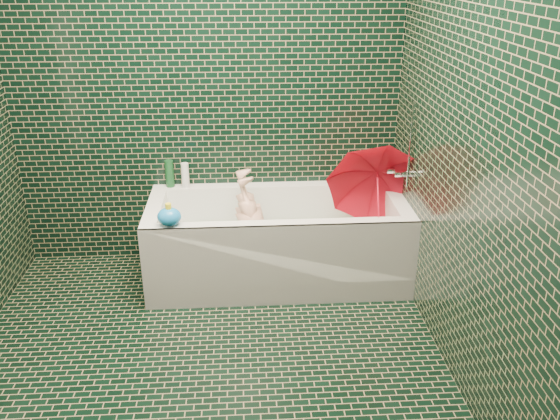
{
  "coord_description": "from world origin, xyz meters",
  "views": [
    {
      "loc": [
        0.23,
        -2.54,
        2.04
      ],
      "look_at": [
        0.45,
        0.82,
        0.58
      ],
      "focal_mm": 38.0,
      "sensor_mm": 36.0,
      "label": 1
    }
  ],
  "objects": [
    {
      "name": "bottle_left_short",
      "position": [
        -0.17,
        1.33,
        0.64
      ],
      "size": [
        0.07,
        0.07,
        0.18
      ],
      "primitive_type": "cylinder",
      "rotation": [
        0.0,
        0.0,
        0.33
      ],
      "color": "white",
      "rests_on": "bathtub"
    },
    {
      "name": "soap_bottle_a",
      "position": [
        1.25,
        1.37,
        0.55
      ],
      "size": [
        0.12,
        0.12,
        0.27
      ],
      "primitive_type": "imported",
      "rotation": [
        0.0,
        0.0,
        0.18
      ],
      "color": "white",
      "rests_on": "bathtub"
    },
    {
      "name": "wall_right",
      "position": [
        1.3,
        0.0,
        1.25
      ],
      "size": [
        0.0,
        2.8,
        2.8
      ],
      "primitive_type": "plane",
      "rotation": [
        1.57,
        0.0,
        -1.57
      ],
      "color": "black",
      "rests_on": "floor"
    },
    {
      "name": "bottle_right_tall",
      "position": [
        1.17,
        1.33,
        0.66
      ],
      "size": [
        0.07,
        0.07,
        0.22
      ],
      "primitive_type": "cylinder",
      "rotation": [
        0.0,
        0.0,
        -0.22
      ],
      "color": "#13431F",
      "rests_on": "bathtub"
    },
    {
      "name": "faucet",
      "position": [
        1.26,
        1.02,
        0.77
      ],
      "size": [
        0.18,
        0.19,
        0.55
      ],
      "color": "silver",
      "rests_on": "wall_right"
    },
    {
      "name": "soap_bottle_b",
      "position": [
        1.25,
        1.34,
        0.55
      ],
      "size": [
        0.09,
        0.09,
        0.18
      ],
      "primitive_type": "imported",
      "rotation": [
        0.0,
        0.0,
        -0.14
      ],
      "color": "#461E72",
      "rests_on": "bathtub"
    },
    {
      "name": "bath_mat",
      "position": [
        0.45,
        1.02,
        0.16
      ],
      "size": [
        1.35,
        0.47,
        0.01
      ],
      "primitive_type": "cube",
      "color": "green",
      "rests_on": "bathtub"
    },
    {
      "name": "water",
      "position": [
        0.45,
        1.02,
        0.3
      ],
      "size": [
        1.48,
        0.53,
        0.0
      ],
      "primitive_type": "cube",
      "color": "silver",
      "rests_on": "bathtub"
    },
    {
      "name": "umbrella",
      "position": [
        1.09,
        0.93,
        0.61
      ],
      "size": [
        0.87,
        0.91,
        0.87
      ],
      "primitive_type": "imported",
      "rotation": [
        0.34,
        -0.24,
        -0.26
      ],
      "color": "red",
      "rests_on": "bathtub"
    },
    {
      "name": "rubber_duck",
      "position": [
        1.0,
        1.37,
        0.6
      ],
      "size": [
        0.13,
        0.11,
        0.1
      ],
      "rotation": [
        0.0,
        0.0,
        0.43
      ],
      "color": "yellow",
      "rests_on": "bathtub"
    },
    {
      "name": "bathtub",
      "position": [
        0.45,
        1.01,
        0.21
      ],
      "size": [
        1.7,
        0.75,
        0.55
      ],
      "color": "white",
      "rests_on": "floor"
    },
    {
      "name": "wall_front",
      "position": [
        0.0,
        -1.4,
        1.25
      ],
      "size": [
        2.8,
        0.0,
        2.8
      ],
      "primitive_type": "plane",
      "rotation": [
        -1.57,
        0.0,
        0.0
      ],
      "color": "black",
      "rests_on": "floor"
    },
    {
      "name": "floor",
      "position": [
        0.0,
        0.0,
        0.0
      ],
      "size": [
        2.8,
        2.8,
        0.0
      ],
      "primitive_type": "plane",
      "color": "black",
      "rests_on": "ground"
    },
    {
      "name": "bottle_left_tall",
      "position": [
        -0.28,
        1.36,
        0.64
      ],
      "size": [
        0.07,
        0.07,
        0.19
      ],
      "primitive_type": "cylinder",
      "rotation": [
        0.0,
        0.0,
        0.25
      ],
      "color": "#13431F",
      "rests_on": "bathtub"
    },
    {
      "name": "child",
      "position": [
        0.32,
        1.02,
        0.31
      ],
      "size": [
        0.91,
        0.33,
        0.38
      ],
      "primitive_type": "imported",
      "rotation": [
        -1.37,
        0.0,
        -1.56
      ],
      "color": "#E2A88D",
      "rests_on": "bathtub"
    },
    {
      "name": "bath_toy",
      "position": [
        -0.21,
        0.7,
        0.61
      ],
      "size": [
        0.17,
        0.16,
        0.14
      ],
      "rotation": [
        0.0,
        0.0,
        -0.33
      ],
      "color": "blue",
      "rests_on": "bathtub"
    },
    {
      "name": "bottle_right_pump",
      "position": [
        1.16,
        1.33,
        0.65
      ],
      "size": [
        0.06,
        0.06,
        0.2
      ],
      "primitive_type": "cylinder",
      "rotation": [
        0.0,
        0.0,
        0.21
      ],
      "color": "silver",
      "rests_on": "bathtub"
    },
    {
      "name": "wall_back",
      "position": [
        0.0,
        1.4,
        1.25
      ],
      "size": [
        2.8,
        0.0,
        2.8
      ],
      "primitive_type": "plane",
      "rotation": [
        1.57,
        0.0,
        0.0
      ],
      "color": "black",
      "rests_on": "floor"
    },
    {
      "name": "soap_bottle_c",
      "position": [
        1.08,
        1.32,
        0.55
      ],
      "size": [
        0.14,
        0.14,
        0.16
      ],
      "primitive_type": "imported",
      "rotation": [
        0.0,
        0.0,
        -0.11
      ],
      "color": "#13431F",
      "rests_on": "bathtub"
    }
  ]
}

